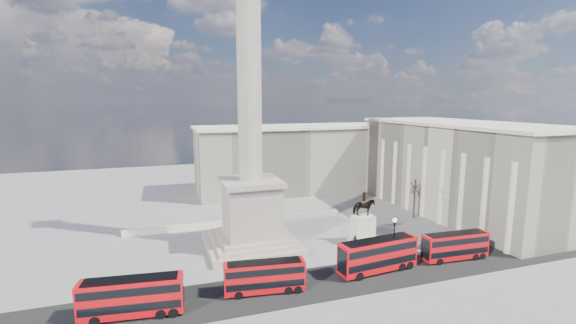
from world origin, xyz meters
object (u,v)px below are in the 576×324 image
(pedestrian_crossing, at_px, (355,241))
(victorian_lamp, at_px, (394,239))
(red_bus_d, at_px, (455,246))
(pedestrian_standing, at_px, (408,250))
(pedestrian_walking, at_px, (381,252))
(red_bus_a, at_px, (133,297))
(equestrian_statue, at_px, (363,225))
(red_bus_b, at_px, (265,276))
(red_bus_c, at_px, (378,255))
(nelsons_column, at_px, (251,166))

(pedestrian_crossing, bearing_deg, victorian_lamp, 155.62)
(red_bus_d, distance_m, pedestrian_standing, 6.63)
(pedestrian_walking, bearing_deg, red_bus_a, 173.58)
(red_bus_a, relative_size, equestrian_statue, 1.25)
(red_bus_b, distance_m, red_bus_c, 15.93)
(pedestrian_standing, bearing_deg, equestrian_statue, -83.11)
(victorian_lamp, height_order, pedestrian_crossing, victorian_lamp)
(red_bus_a, xyz_separation_m, red_bus_d, (43.37, 1.26, -0.15))
(equestrian_statue, height_order, pedestrian_walking, equestrian_statue)
(red_bus_b, height_order, red_bus_d, red_bus_d)
(nelsons_column, bearing_deg, victorian_lamp, -41.50)
(nelsons_column, distance_m, pedestrian_crossing, 20.26)
(red_bus_c, xyz_separation_m, red_bus_d, (12.75, -0.03, -0.29))
(red_bus_a, relative_size, red_bus_c, 0.94)
(nelsons_column, xyz_separation_m, pedestrian_standing, (21.12, -11.20, -12.00))
(nelsons_column, relative_size, red_bus_a, 4.62)
(red_bus_a, xyz_separation_m, pedestrian_crossing, (32.00, 10.37, -1.34))
(equestrian_statue, distance_m, pedestrian_standing, 8.06)
(red_bus_a, distance_m, red_bus_c, 30.65)
(red_bus_d, xyz_separation_m, equestrian_statue, (-9.43, 10.05, 0.91))
(equestrian_statue, bearing_deg, red_bus_b, -150.82)
(nelsons_column, xyz_separation_m, victorian_lamp, (16.34, -14.46, -8.63))
(red_bus_d, relative_size, pedestrian_standing, 5.42)
(victorian_lamp, relative_size, pedestrian_standing, 3.95)
(equestrian_statue, bearing_deg, red_bus_a, -161.58)
(pedestrian_walking, bearing_deg, red_bus_d, -36.33)
(equestrian_statue, relative_size, pedestrian_crossing, 4.70)
(red_bus_a, bearing_deg, pedestrian_walking, 15.17)
(red_bus_a, bearing_deg, pedestrian_standing, 13.26)
(red_bus_c, distance_m, red_bus_d, 12.76)
(red_bus_a, distance_m, pedestrian_walking, 33.85)
(victorian_lamp, distance_m, pedestrian_crossing, 9.79)
(pedestrian_crossing, bearing_deg, equestrian_statue, -94.25)
(pedestrian_crossing, bearing_deg, red_bus_c, 141.22)
(pedestrian_standing, height_order, pedestrian_crossing, pedestrian_standing)
(pedestrian_walking, bearing_deg, victorian_lamp, -112.69)
(red_bus_b, distance_m, pedestrian_standing, 23.35)
(victorian_lamp, xyz_separation_m, pedestrian_crossing, (-0.91, 9.14, -3.37))
(nelsons_column, relative_size, red_bus_d, 4.99)
(red_bus_c, bearing_deg, pedestrian_standing, 18.47)
(red_bus_b, bearing_deg, red_bus_c, 9.72)
(equestrian_statue, height_order, pedestrian_crossing, equestrian_statue)
(nelsons_column, height_order, red_bus_c, nelsons_column)
(red_bus_a, xyz_separation_m, red_bus_b, (14.71, 0.56, -0.20))
(equestrian_statue, relative_size, pedestrian_walking, 4.47)
(pedestrian_standing, distance_m, pedestrian_crossing, 8.18)
(red_bus_d, distance_m, pedestrian_walking, 10.72)
(red_bus_a, height_order, pedestrian_crossing, red_bus_a)
(victorian_lamp, relative_size, pedestrian_walking, 3.78)
(red_bus_a, bearing_deg, nelsons_column, 49.89)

